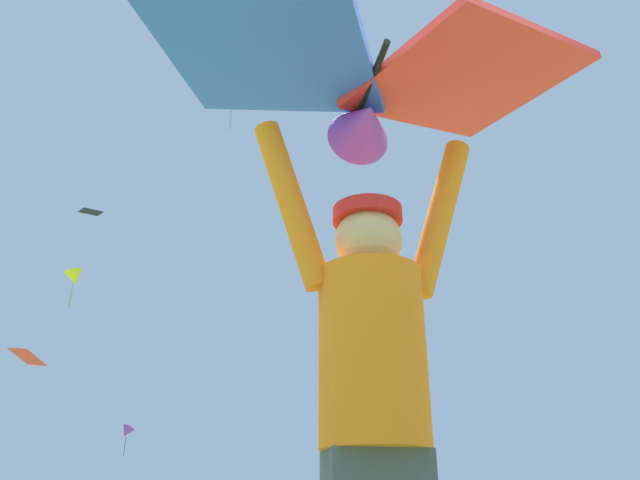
# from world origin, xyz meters

# --- Properties ---
(kite_flyer_person) EXTENTS (0.81, 0.37, 1.92)m
(kite_flyer_person) POSITION_xyz_m (0.23, -0.18, 0.94)
(kite_flyer_person) COLOR #424751
(kite_flyer_person) RESTS_ON ground
(held_stunt_kite) EXTENTS (1.74, 0.99, 0.40)m
(held_stunt_kite) POSITION_xyz_m (0.24, -0.25, 2.11)
(held_stunt_kite) COLOR black
(distant_kite_white_overhead_distant) EXTENTS (0.82, 0.80, 0.35)m
(distant_kite_white_overhead_distant) POSITION_xyz_m (5.09, 29.47, 15.80)
(distant_kite_white_overhead_distant) COLOR white
(distant_kite_white_low_left) EXTENTS (2.00, 1.88, 3.06)m
(distant_kite_white_low_left) POSITION_xyz_m (-2.64, 24.02, 20.58)
(distant_kite_white_low_left) COLOR white
(distant_kite_purple_mid_left) EXTENTS (1.03, 1.01, 1.69)m
(distant_kite_purple_mid_left) POSITION_xyz_m (-7.91, 33.13, 4.73)
(distant_kite_purple_mid_left) COLOR purple
(distant_kite_yellow_far_center) EXTENTS (0.95, 0.92, 1.74)m
(distant_kite_yellow_far_center) POSITION_xyz_m (-8.07, 21.35, 9.22)
(distant_kite_yellow_far_center) COLOR yellow
(distant_kite_red_high_right) EXTENTS (1.05, 1.02, 0.50)m
(distant_kite_red_high_right) POSITION_xyz_m (-6.77, 15.07, 4.61)
(distant_kite_red_high_right) COLOR red
(distant_kite_black_low_right) EXTENTS (1.05, 1.04, 0.27)m
(distant_kite_black_low_right) POSITION_xyz_m (-8.38, 22.92, 12.96)
(distant_kite_black_low_right) COLOR black
(marker_flag) EXTENTS (0.30, 0.24, 1.64)m
(marker_flag) POSITION_xyz_m (2.00, 8.50, 1.43)
(marker_flag) COLOR silver
(marker_flag) RESTS_ON ground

